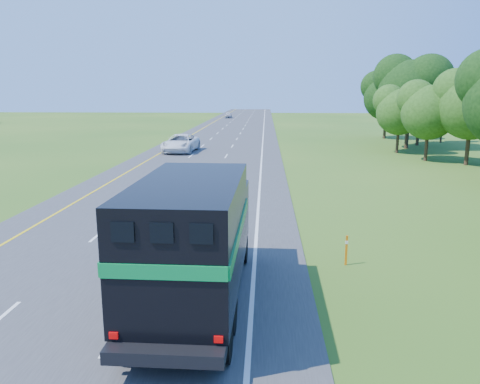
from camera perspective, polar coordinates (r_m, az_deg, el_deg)
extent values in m
cube|color=#38383A|center=(51.52, -3.45, 4.84)|extent=(15.00, 260.00, 0.04)
cube|color=yellow|center=(52.43, -9.45, 4.85)|extent=(0.15, 260.00, 0.01)
cube|color=white|center=(51.19, 2.70, 4.83)|extent=(0.15, 260.00, 0.01)
cylinder|color=black|center=(18.50, -7.21, -6.46)|extent=(0.42, 1.26, 1.25)
cylinder|color=black|center=(18.20, 0.24, -6.68)|extent=(0.42, 1.26, 1.25)
cylinder|color=black|center=(13.58, -11.81, -13.74)|extent=(0.42, 1.26, 1.25)
cylinder|color=black|center=(13.16, -1.41, -14.35)|extent=(0.42, 1.26, 1.25)
cylinder|color=black|center=(12.42, -13.59, -16.43)|extent=(0.42, 1.26, 1.25)
cylinder|color=black|center=(11.95, -2.07, -17.26)|extent=(0.42, 1.26, 1.25)
cube|color=black|center=(14.89, -5.40, -10.56)|extent=(2.89, 9.16, 0.32)
cube|color=black|center=(17.81, -3.62, -2.49)|extent=(2.82, 2.10, 2.16)
cube|color=black|center=(18.69, -3.22, 0.00)|extent=(2.51, 0.11, 0.68)
cube|color=black|center=(13.56, -6.09, -5.11)|extent=(2.96, 6.65, 3.13)
cube|color=#067C33|center=(10.44, -9.35, -9.66)|extent=(2.85, 0.09, 0.34)
cube|color=#067C33|center=(13.84, -12.03, -4.28)|extent=(0.16, 6.61, 0.34)
cube|color=#067C33|center=(13.34, 0.04, -4.63)|extent=(0.16, 6.61, 0.34)
cube|color=black|center=(10.38, -14.13, -4.77)|extent=(0.51, 0.05, 0.46)
cube|color=black|center=(10.15, -9.52, -4.95)|extent=(0.51, 0.05, 0.46)
cube|color=black|center=(9.98, -4.73, -5.10)|extent=(0.51, 0.05, 0.46)
cube|color=black|center=(11.60, -8.77, -20.03)|extent=(2.62, 0.18, 0.11)
cube|color=#B20505|center=(11.42, -15.17, -16.54)|extent=(0.21, 0.05, 0.16)
cube|color=#B20505|center=(10.92, -2.64, -17.52)|extent=(0.21, 0.05, 0.16)
imported|color=white|center=(52.16, -7.23, 5.94)|extent=(3.63, 7.07, 1.91)
imported|color=#B7B7BE|center=(119.73, -1.44, 9.36)|extent=(1.82, 4.25, 1.43)
cube|color=orange|center=(18.47, 12.83, -6.95)|extent=(0.09, 0.04, 1.18)
cube|color=white|center=(18.37, 12.88, -6.00)|extent=(0.10, 0.05, 0.13)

